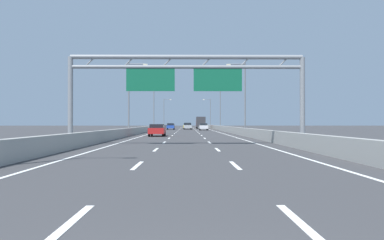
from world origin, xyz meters
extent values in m
plane|color=#38383A|center=(0.00, 100.00, 0.00)|extent=(260.00, 260.00, 0.00)
cube|color=white|center=(-1.80, 3.50, 0.01)|extent=(0.16, 3.00, 0.01)
cube|color=white|center=(-1.80, 12.50, 0.01)|extent=(0.16, 3.00, 0.01)
cube|color=white|center=(-1.80, 21.50, 0.01)|extent=(0.16, 3.00, 0.01)
cube|color=white|center=(-1.80, 30.50, 0.01)|extent=(0.16, 3.00, 0.01)
cube|color=white|center=(-1.80, 39.50, 0.01)|extent=(0.16, 3.00, 0.01)
cube|color=white|center=(-1.80, 48.50, 0.01)|extent=(0.16, 3.00, 0.01)
cube|color=white|center=(-1.80, 57.50, 0.01)|extent=(0.16, 3.00, 0.01)
cube|color=white|center=(-1.80, 66.50, 0.01)|extent=(0.16, 3.00, 0.01)
cube|color=white|center=(-1.80, 75.50, 0.01)|extent=(0.16, 3.00, 0.01)
cube|color=white|center=(-1.80, 84.50, 0.01)|extent=(0.16, 3.00, 0.01)
cube|color=white|center=(-1.80, 93.50, 0.01)|extent=(0.16, 3.00, 0.01)
cube|color=white|center=(-1.80, 102.50, 0.01)|extent=(0.16, 3.00, 0.01)
cube|color=white|center=(-1.80, 111.50, 0.01)|extent=(0.16, 3.00, 0.01)
cube|color=white|center=(-1.80, 120.50, 0.01)|extent=(0.16, 3.00, 0.01)
cube|color=white|center=(-1.80, 129.50, 0.01)|extent=(0.16, 3.00, 0.01)
cube|color=white|center=(-1.80, 138.50, 0.01)|extent=(0.16, 3.00, 0.01)
cube|color=white|center=(-1.80, 147.50, 0.01)|extent=(0.16, 3.00, 0.01)
cube|color=white|center=(-1.80, 156.50, 0.01)|extent=(0.16, 3.00, 0.01)
cube|color=white|center=(1.80, 3.50, 0.01)|extent=(0.16, 3.00, 0.01)
cube|color=white|center=(1.80, 12.50, 0.01)|extent=(0.16, 3.00, 0.01)
cube|color=white|center=(1.80, 21.50, 0.01)|extent=(0.16, 3.00, 0.01)
cube|color=white|center=(1.80, 30.50, 0.01)|extent=(0.16, 3.00, 0.01)
cube|color=white|center=(1.80, 39.50, 0.01)|extent=(0.16, 3.00, 0.01)
cube|color=white|center=(1.80, 48.50, 0.01)|extent=(0.16, 3.00, 0.01)
cube|color=white|center=(1.80, 57.50, 0.01)|extent=(0.16, 3.00, 0.01)
cube|color=white|center=(1.80, 66.50, 0.01)|extent=(0.16, 3.00, 0.01)
cube|color=white|center=(1.80, 75.50, 0.01)|extent=(0.16, 3.00, 0.01)
cube|color=white|center=(1.80, 84.50, 0.01)|extent=(0.16, 3.00, 0.01)
cube|color=white|center=(1.80, 93.50, 0.01)|extent=(0.16, 3.00, 0.01)
cube|color=white|center=(1.80, 102.50, 0.01)|extent=(0.16, 3.00, 0.01)
cube|color=white|center=(1.80, 111.50, 0.01)|extent=(0.16, 3.00, 0.01)
cube|color=white|center=(1.80, 120.50, 0.01)|extent=(0.16, 3.00, 0.01)
cube|color=white|center=(1.80, 129.50, 0.01)|extent=(0.16, 3.00, 0.01)
cube|color=white|center=(1.80, 138.50, 0.01)|extent=(0.16, 3.00, 0.01)
cube|color=white|center=(1.80, 147.50, 0.01)|extent=(0.16, 3.00, 0.01)
cube|color=white|center=(1.80, 156.50, 0.01)|extent=(0.16, 3.00, 0.01)
cube|color=white|center=(-5.25, 88.00, 0.01)|extent=(0.16, 176.00, 0.01)
cube|color=white|center=(5.25, 88.00, 0.01)|extent=(0.16, 176.00, 0.01)
cube|color=#9E9E99|center=(-6.90, 110.00, 0.47)|extent=(0.45, 220.00, 0.95)
cube|color=#9E9E99|center=(6.90, 110.00, 0.47)|extent=(0.45, 220.00, 0.95)
cylinder|color=gray|center=(-8.16, 26.53, 3.10)|extent=(0.36, 0.36, 6.20)
cylinder|color=gray|center=(8.16, 26.53, 3.10)|extent=(0.36, 0.36, 6.20)
cylinder|color=gray|center=(0.00, 26.53, 6.20)|extent=(16.32, 0.32, 0.32)
cylinder|color=gray|center=(0.00, 26.53, 5.50)|extent=(16.32, 0.26, 0.26)
cylinder|color=gray|center=(-6.80, 26.53, 5.85)|extent=(0.74, 0.10, 0.74)
cylinder|color=gray|center=(-4.08, 26.53, 5.85)|extent=(0.74, 0.10, 0.74)
cylinder|color=gray|center=(-1.36, 26.53, 5.85)|extent=(0.74, 0.10, 0.74)
cylinder|color=gray|center=(1.36, 26.53, 5.85)|extent=(0.74, 0.10, 0.74)
cylinder|color=gray|center=(4.08, 26.53, 5.85)|extent=(0.74, 0.10, 0.74)
cylinder|color=gray|center=(6.80, 26.53, 5.85)|extent=(0.74, 0.10, 0.74)
cube|color=#0F5B3D|center=(-2.55, 26.53, 4.60)|extent=(3.40, 0.12, 1.60)
cube|color=#0F5B3D|center=(2.18, 26.53, 4.60)|extent=(3.40, 0.12, 1.60)
cylinder|color=slate|center=(-7.70, 52.53, 4.75)|extent=(0.20, 0.20, 9.50)
cylinder|color=slate|center=(-6.60, 52.53, 9.35)|extent=(2.20, 0.12, 0.12)
cube|color=#F2EAC6|center=(-5.50, 52.53, 9.25)|extent=(0.56, 0.28, 0.20)
cylinder|color=slate|center=(7.70, 52.53, 4.75)|extent=(0.20, 0.20, 9.50)
cylinder|color=slate|center=(6.60, 52.53, 9.35)|extent=(2.20, 0.12, 0.12)
cube|color=#F2EAC6|center=(5.50, 52.53, 9.25)|extent=(0.56, 0.28, 0.20)
cylinder|color=slate|center=(-7.70, 94.30, 4.75)|extent=(0.20, 0.20, 9.50)
cylinder|color=slate|center=(-6.60, 94.30, 9.35)|extent=(2.20, 0.12, 0.12)
cube|color=#F2EAC6|center=(-5.50, 94.30, 9.25)|extent=(0.56, 0.28, 0.20)
cylinder|color=slate|center=(7.70, 94.30, 4.75)|extent=(0.20, 0.20, 9.50)
cylinder|color=slate|center=(6.60, 94.30, 9.35)|extent=(2.20, 0.12, 0.12)
cube|color=#F2EAC6|center=(5.50, 94.30, 9.25)|extent=(0.56, 0.28, 0.20)
cylinder|color=slate|center=(-7.70, 136.06, 4.75)|extent=(0.20, 0.20, 9.50)
cylinder|color=slate|center=(-6.60, 136.06, 9.35)|extent=(2.20, 0.12, 0.12)
cube|color=#F2EAC6|center=(-5.50, 136.06, 9.25)|extent=(0.56, 0.28, 0.20)
cylinder|color=slate|center=(7.70, 136.06, 4.75)|extent=(0.20, 0.20, 9.50)
cylinder|color=slate|center=(6.60, 136.06, 9.35)|extent=(2.20, 0.12, 0.12)
cube|color=#F2EAC6|center=(5.50, 136.06, 9.25)|extent=(0.56, 0.28, 0.20)
cube|color=#2347AD|center=(-3.77, 93.72, 0.65)|extent=(1.72, 4.17, 0.65)
cube|color=black|center=(-3.77, 93.57, 1.22)|extent=(1.52, 1.98, 0.50)
cylinder|color=black|center=(-4.53, 95.26, 0.32)|extent=(0.22, 0.64, 0.64)
cylinder|color=black|center=(-3.02, 95.26, 0.32)|extent=(0.22, 0.64, 0.64)
cylinder|color=black|center=(-4.53, 92.18, 0.32)|extent=(0.22, 0.64, 0.64)
cylinder|color=black|center=(-3.02, 92.18, 0.32)|extent=(0.22, 0.64, 0.64)
cube|color=#A8ADB2|center=(0.16, 95.31, 0.67)|extent=(1.80, 4.47, 0.71)
cube|color=black|center=(0.16, 94.86, 1.30)|extent=(1.58, 2.14, 0.55)
cylinder|color=black|center=(-0.63, 97.00, 0.32)|extent=(0.22, 0.64, 0.64)
cylinder|color=black|center=(0.95, 97.00, 0.32)|extent=(0.22, 0.64, 0.64)
cylinder|color=black|center=(-0.63, 93.63, 0.32)|extent=(0.22, 0.64, 0.64)
cylinder|color=black|center=(0.95, 93.63, 0.32)|extent=(0.22, 0.64, 0.64)
cube|color=silver|center=(3.46, 85.14, 0.67)|extent=(1.76, 4.19, 0.71)
cube|color=black|center=(3.46, 85.08, 1.24)|extent=(1.55, 1.80, 0.43)
cylinder|color=black|center=(2.69, 86.69, 0.32)|extent=(0.22, 0.64, 0.64)
cylinder|color=black|center=(4.23, 86.69, 0.32)|extent=(0.22, 0.64, 0.64)
cylinder|color=black|center=(2.69, 83.59, 0.32)|extent=(0.22, 0.64, 0.64)
cylinder|color=black|center=(4.23, 83.59, 0.32)|extent=(0.22, 0.64, 0.64)
cube|color=red|center=(-3.48, 46.11, 0.65)|extent=(1.78, 4.68, 0.65)
cube|color=black|center=(-3.48, 45.81, 1.19)|extent=(1.57, 2.09, 0.44)
cylinder|color=black|center=(-4.26, 47.90, 0.32)|extent=(0.22, 0.64, 0.64)
cylinder|color=black|center=(-2.69, 47.90, 0.32)|extent=(0.22, 0.64, 0.64)
cylinder|color=black|center=(-4.26, 44.32, 0.32)|extent=(0.22, 0.64, 0.64)
cylinder|color=black|center=(-2.69, 44.32, 0.32)|extent=(0.22, 0.64, 0.64)
cube|color=yellow|center=(-0.01, 103.66, 0.67)|extent=(1.84, 4.43, 0.70)
cube|color=black|center=(-0.01, 103.44, 1.27)|extent=(1.62, 1.82, 0.48)
cylinder|color=black|center=(-0.82, 105.32, 0.32)|extent=(0.22, 0.64, 0.64)
cylinder|color=black|center=(0.80, 105.32, 0.32)|extent=(0.22, 0.64, 0.64)
cylinder|color=black|center=(-0.82, 101.99, 0.32)|extent=(0.22, 0.64, 0.64)
cylinder|color=black|center=(0.80, 101.99, 0.32)|extent=(0.22, 0.64, 0.64)
cube|color=#B21E19|center=(3.68, 114.10, 1.39)|extent=(2.36, 2.33, 1.81)
cube|color=#333338|center=(3.68, 109.84, 1.82)|extent=(2.36, 5.79, 2.69)
cylinder|color=black|center=(2.64, 114.36, 0.48)|extent=(0.28, 0.96, 0.96)
cylinder|color=black|center=(4.72, 114.36, 0.48)|extent=(0.28, 0.96, 0.96)
cylinder|color=black|center=(2.64, 108.35, 0.48)|extent=(0.28, 0.96, 0.96)
cylinder|color=black|center=(4.72, 108.35, 0.48)|extent=(0.28, 0.96, 0.96)
camera|label=1|loc=(0.03, -2.96, 1.58)|focal=39.31mm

